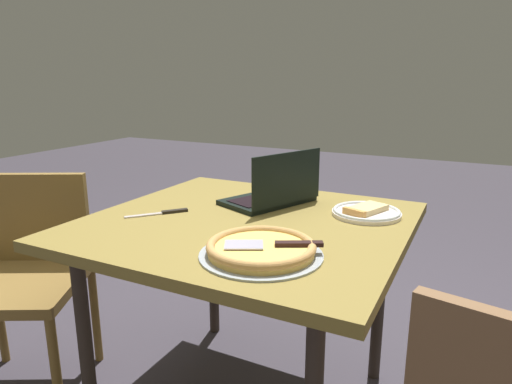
# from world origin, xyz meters

# --- Properties ---
(dining_table) EXTENTS (1.01, 1.06, 0.75)m
(dining_table) POSITION_xyz_m (0.00, 0.00, 0.68)
(dining_table) COLOR olive
(dining_table) RESTS_ON ground_plane
(laptop) EXTENTS (0.40, 0.33, 0.21)m
(laptop) POSITION_xyz_m (-0.22, 0.00, 0.79)
(laptop) COLOR black
(laptop) RESTS_ON dining_table
(pizza_plate) EXTENTS (0.24, 0.24, 0.04)m
(pizza_plate) POSITION_xyz_m (-0.23, 0.36, 0.76)
(pizza_plate) COLOR white
(pizza_plate) RESTS_ON dining_table
(pizza_tray) EXTENTS (0.34, 0.34, 0.04)m
(pizza_tray) POSITION_xyz_m (0.27, 0.19, 0.77)
(pizza_tray) COLOR #9DA7AF
(pizza_tray) RESTS_ON dining_table
(table_knife) EXTENTS (0.18, 0.16, 0.01)m
(table_knife) POSITION_xyz_m (0.08, -0.30, 0.75)
(table_knife) COLOR beige
(table_knife) RESTS_ON dining_table
(chair_far) EXTENTS (0.61, 0.61, 0.85)m
(chair_far) POSITION_xyz_m (0.26, -0.85, 0.50)
(chair_far) COLOR brown
(chair_far) RESTS_ON ground_plane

